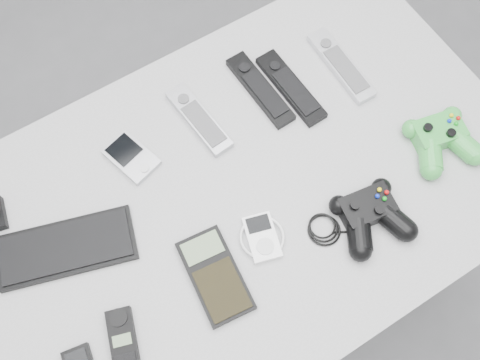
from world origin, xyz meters
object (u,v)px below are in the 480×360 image
remote_black_a (260,89)px  calculator (215,275)px  pda (131,157)px  remote_silver_b (341,65)px  pda_keyboard (66,248)px  remote_silver_a (199,119)px  controller_green (442,138)px  cordless_handset (125,350)px  desk (246,200)px  mp3_player (262,237)px  controller_black (370,214)px  remote_black_b (291,87)px

remote_black_a → calculator: remote_black_a is taller
pda → remote_silver_b: 0.52m
pda → remote_silver_b: (0.52, -0.05, 0.00)m
pda_keyboard → calculator: 0.30m
remote_silver_a → controller_green: bearing=-42.9°
calculator → cordless_handset: bearing=-165.1°
desk → mp3_player: (-0.03, -0.11, 0.08)m
pda_keyboard → remote_silver_a: bearing=34.0°
pda → controller_black: (0.35, -0.38, 0.02)m
remote_black_b → pda: bearing=172.9°
remote_silver_a → remote_black_b: size_ratio=0.92×
remote_silver_a → cordless_handset: bearing=-141.1°
pda_keyboard → remote_black_b: 0.60m
remote_black_b → calculator: bearing=-144.6°
remote_silver_b → remote_silver_a: bearing=173.0°
pda → remote_black_a: size_ratio=0.53×
pda_keyboard → pda: size_ratio=2.44×
pda_keyboard → calculator: (0.22, -0.21, 0.00)m
pda_keyboard → mp3_player: (0.34, -0.19, 0.00)m
desk → calculator: calculator is taller
pda_keyboard → remote_black_a: size_ratio=1.30×
pda → remote_silver_a: 0.17m
pda_keyboard → remote_black_a: bearing=28.6°
pda_keyboard → cordless_handset: 0.24m
pda → remote_silver_a: bearing=-14.7°
cordless_handset → calculator: size_ratio=0.84×
pda_keyboard → mp3_player: size_ratio=2.79×
mp3_player → controller_black: size_ratio=0.38×
remote_black_a → pda: bearing=177.4°
cordless_handset → controller_black: (0.55, -0.03, 0.01)m
controller_green → controller_black: bearing=-153.5°
pda → remote_silver_a: (0.17, 0.00, 0.00)m
calculator → mp3_player: same height
cordless_handset → controller_black: bearing=14.5°
calculator → remote_black_b: bearing=43.6°
pda_keyboard → cordless_handset: bearing=-70.8°
pda → calculator: 0.32m
calculator → mp3_player: size_ratio=1.88×
desk → cordless_handset: bearing=-156.7°
remote_silver_b → controller_green: controller_green is taller
pda → remote_black_a: remote_black_a is taller
remote_black_a → calculator: 0.44m
pda → mp3_player: same height
remote_black_a → remote_black_b: 0.07m
remote_silver_a → remote_black_b: 0.22m
calculator → desk: bearing=45.9°
remote_black_b → remote_silver_b: (0.13, -0.01, 0.00)m
remote_black_a → mp3_player: size_ratio=2.14×
desk → pda_keyboard: pda_keyboard is taller
controller_black → pda_keyboard: bearing=163.1°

